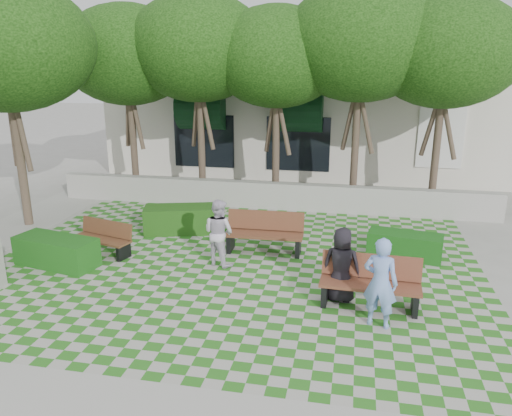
% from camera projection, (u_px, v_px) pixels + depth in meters
% --- Properties ---
extents(ground, '(90.00, 90.00, 0.00)m').
position_uv_depth(ground, '(221.00, 284.00, 11.34)').
color(ground, gray).
rests_on(ground, ground).
extents(lawn, '(12.00, 12.00, 0.00)m').
position_uv_depth(lawn, '(232.00, 267.00, 12.28)').
color(lawn, '#2B721E').
rests_on(lawn, ground).
extents(retaining_wall, '(15.00, 0.36, 0.90)m').
position_uv_depth(retaining_wall, '(269.00, 195.00, 17.04)').
color(retaining_wall, '#9E9B93').
rests_on(retaining_wall, ground).
extents(bench_east, '(2.05, 0.76, 1.06)m').
position_uv_depth(bench_east, '(370.00, 283.00, 10.20)').
color(bench_east, brown).
rests_on(bench_east, ground).
extents(bench_mid, '(2.05, 0.73, 1.07)m').
position_uv_depth(bench_mid, '(265.00, 233.00, 13.12)').
color(bench_mid, '#57301D').
rests_on(bench_mid, ground).
extents(bench_west, '(1.74, 0.98, 0.87)m').
position_uv_depth(bench_west, '(103.00, 238.00, 13.02)').
color(bench_west, '#53301C').
rests_on(bench_west, ground).
extents(hedge_east, '(1.94, 1.05, 0.64)m').
position_uv_depth(hedge_east, '(405.00, 245.00, 12.81)').
color(hedge_east, '#134813').
rests_on(hedge_east, ground).
extents(hedge_midleft, '(2.36, 1.46, 0.77)m').
position_uv_depth(hedge_midleft, '(183.00, 219.00, 14.70)').
color(hedge_midleft, '#1A4512').
rests_on(hedge_midleft, ground).
extents(hedge_west, '(2.19, 1.22, 0.72)m').
position_uv_depth(hedge_west, '(57.00, 251.00, 12.29)').
color(hedge_west, '#164C14').
rests_on(hedge_west, ground).
extents(person_blue, '(0.74, 0.59, 1.79)m').
position_uv_depth(person_blue, '(380.00, 283.00, 9.33)').
color(person_blue, '#7FA1E7').
rests_on(person_blue, ground).
extents(person_dark, '(0.84, 0.60, 1.61)m').
position_uv_depth(person_dark, '(341.00, 265.00, 10.36)').
color(person_dark, black).
rests_on(person_dark, ground).
extents(person_white, '(1.00, 0.91, 1.67)m').
position_uv_depth(person_white, '(219.00, 232.00, 12.22)').
color(person_white, silver).
rests_on(person_white, ground).
extents(tree_row, '(17.70, 13.40, 7.41)m').
position_uv_depth(tree_row, '(211.00, 51.00, 15.81)').
color(tree_row, '#47382B').
rests_on(tree_row, ground).
extents(building, '(18.00, 8.92, 5.15)m').
position_uv_depth(building, '(317.00, 112.00, 23.68)').
color(building, beige).
rests_on(building, ground).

